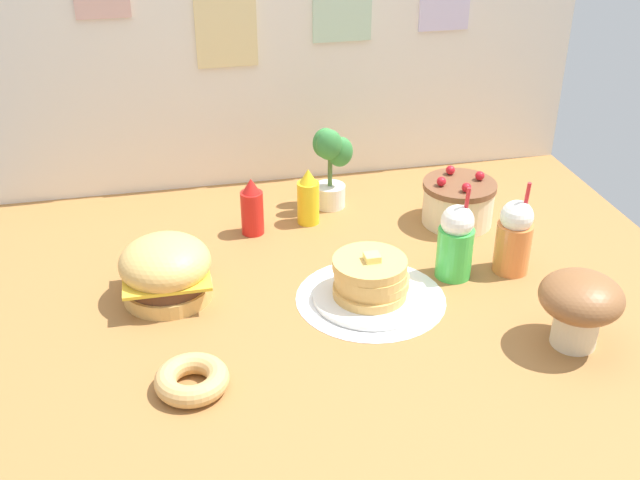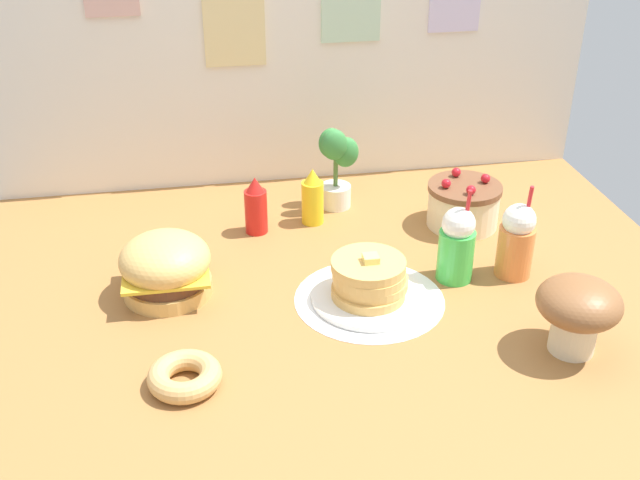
# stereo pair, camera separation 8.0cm
# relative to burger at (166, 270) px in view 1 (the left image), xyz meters

# --- Properties ---
(ground_plane) EXTENTS (2.24, 1.76, 0.02)m
(ground_plane) POSITION_rel_burger_xyz_m (0.50, -0.11, -0.10)
(ground_plane) COLOR #9E6B38
(back_wall) EXTENTS (2.24, 0.04, 0.96)m
(back_wall) POSITION_rel_burger_xyz_m (0.50, 0.76, 0.39)
(back_wall) COLOR silver
(back_wall) RESTS_ON ground_plane
(doily_mat) EXTENTS (0.45, 0.45, 0.00)m
(doily_mat) POSITION_rel_burger_xyz_m (0.59, -0.14, -0.09)
(doily_mat) COLOR white
(doily_mat) RESTS_ON ground_plane
(burger) EXTENTS (0.27, 0.27, 0.19)m
(burger) POSITION_rel_burger_xyz_m (0.00, 0.00, 0.00)
(burger) COLOR #DBA859
(burger) RESTS_ON ground_plane
(pancake_stack) EXTENTS (0.35, 0.35, 0.15)m
(pancake_stack) POSITION_rel_burger_xyz_m (0.59, -0.14, -0.03)
(pancake_stack) COLOR white
(pancake_stack) RESTS_ON doily_mat
(layer_cake) EXTENTS (0.25, 0.25, 0.19)m
(layer_cake) POSITION_rel_burger_xyz_m (1.01, 0.27, -0.01)
(layer_cake) COLOR beige
(layer_cake) RESTS_ON ground_plane
(ketchup_bottle) EXTENTS (0.08, 0.08, 0.20)m
(ketchup_bottle) POSITION_rel_burger_xyz_m (0.30, 0.34, 0.00)
(ketchup_bottle) COLOR red
(ketchup_bottle) RESTS_ON ground_plane
(mustard_bottle) EXTENTS (0.08, 0.08, 0.20)m
(mustard_bottle) POSITION_rel_burger_xyz_m (0.50, 0.38, 0.00)
(mustard_bottle) COLOR yellow
(mustard_bottle) RESTS_ON ground_plane
(cream_soda_cup) EXTENTS (0.11, 0.11, 0.31)m
(cream_soda_cup) POSITION_rel_burger_xyz_m (0.87, -0.07, 0.03)
(cream_soda_cup) COLOR green
(cream_soda_cup) RESTS_ON ground_plane
(orange_float_cup) EXTENTS (0.11, 0.11, 0.31)m
(orange_float_cup) POSITION_rel_burger_xyz_m (1.06, -0.08, 0.03)
(orange_float_cup) COLOR orange
(orange_float_cup) RESTS_ON ground_plane
(donut_pink_glaze) EXTENTS (0.19, 0.19, 0.06)m
(donut_pink_glaze) POSITION_rel_burger_xyz_m (0.04, -0.44, -0.06)
(donut_pink_glaze) COLOR tan
(donut_pink_glaze) RESTS_ON ground_plane
(potted_plant) EXTENTS (0.14, 0.13, 0.31)m
(potted_plant) POSITION_rel_burger_xyz_m (0.61, 0.48, 0.07)
(potted_plant) COLOR white
(potted_plant) RESTS_ON ground_plane
(mushroom_stool) EXTENTS (0.22, 0.22, 0.21)m
(mushroom_stool) POSITION_rel_burger_xyz_m (1.07, -0.47, 0.04)
(mushroom_stool) COLOR beige
(mushroom_stool) RESTS_ON ground_plane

